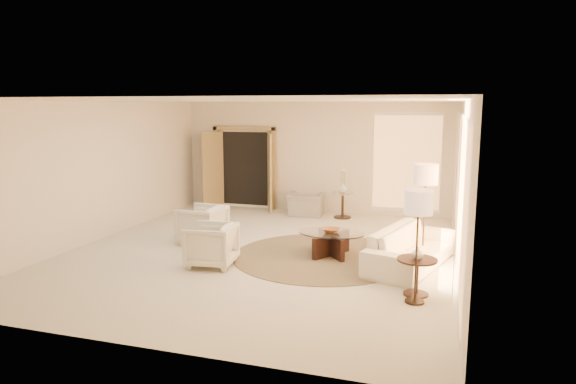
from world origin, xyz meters
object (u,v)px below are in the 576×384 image
(accent_chair, at_px, (306,201))
(coffee_table, at_px, (331,241))
(floor_lamp_near, at_px, (426,179))
(end_table, at_px, (417,270))
(sofa, at_px, (411,247))
(side_table, at_px, (343,202))
(armchair_right, at_px, (211,243))
(armchair_left, at_px, (202,223))
(floor_lamp_far, at_px, (418,207))
(bowl, at_px, (331,230))
(end_vase, at_px, (418,253))
(side_vase, at_px, (343,188))

(accent_chair, height_order, coffee_table, accent_chair)
(coffee_table, bearing_deg, floor_lamp_near, 9.93)
(coffee_table, distance_m, end_table, 2.23)
(sofa, height_order, side_table, sofa)
(armchair_right, height_order, floor_lamp_near, floor_lamp_near)
(armchair_left, xyz_separation_m, floor_lamp_far, (4.26, -1.98, 0.94))
(end_table, distance_m, bowl, 2.23)
(armchair_left, distance_m, accent_chair, 3.37)
(armchair_left, distance_m, bowl, 2.66)
(accent_chair, distance_m, end_table, 5.64)
(floor_lamp_far, bearing_deg, armchair_left, 155.07)
(coffee_table, bearing_deg, end_vase, -44.01)
(coffee_table, relative_size, bowl, 4.11)
(coffee_table, height_order, floor_lamp_far, floor_lamp_far)
(sofa, xyz_separation_m, side_table, (-1.87, 3.42, 0.05))
(sofa, xyz_separation_m, armchair_right, (-3.27, -0.98, 0.07))
(armchair_right, bearing_deg, bowl, 115.74)
(armchair_left, height_order, side_vase, side_vase)
(floor_lamp_far, bearing_deg, side_vase, 111.85)
(side_vase, bearing_deg, bowl, -82.28)
(end_table, bearing_deg, coffee_table, 135.99)
(end_table, bearing_deg, floor_lamp_near, 90.00)
(armchair_left, relative_size, armchair_right, 1.04)
(floor_lamp_near, bearing_deg, bowl, -170.07)
(floor_lamp_near, bearing_deg, side_vase, 124.56)
(bowl, height_order, end_vase, end_vase)
(floor_lamp_near, bearing_deg, armchair_left, -178.00)
(sofa, xyz_separation_m, armchair_left, (-4.09, 0.31, 0.08))
(side_table, relative_size, end_vase, 3.59)
(side_vase, bearing_deg, coffee_table, -82.28)
(armchair_right, bearing_deg, armchair_left, -153.96)
(floor_lamp_far, height_order, bowl, floor_lamp_far)
(accent_chair, height_order, floor_lamp_far, floor_lamp_far)
(floor_lamp_near, height_order, end_vase, floor_lamp_near)
(floor_lamp_far, bearing_deg, end_vase, 90.00)
(accent_chair, bearing_deg, side_table, 175.61)
(armchair_left, bearing_deg, side_vase, 147.99)
(armchair_right, xyz_separation_m, accent_chair, (0.46, 4.40, -0.03))
(armchair_right, bearing_deg, floor_lamp_far, 72.17)
(armchair_left, bearing_deg, end_table, 71.92)
(floor_lamp_far, bearing_deg, coffee_table, 130.92)
(accent_chair, xyz_separation_m, side_table, (0.93, 0.00, 0.01))
(end_vase, distance_m, side_vase, 5.21)
(bowl, bearing_deg, end_vase, -44.01)
(accent_chair, bearing_deg, armchair_right, 79.59)
(end_table, relative_size, floor_lamp_far, 0.36)
(sofa, xyz_separation_m, end_vase, (0.17, -1.37, 0.30))
(side_table, bearing_deg, coffee_table, -82.28)
(sofa, bearing_deg, coffee_table, 99.07)
(bowl, bearing_deg, sofa, -7.04)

